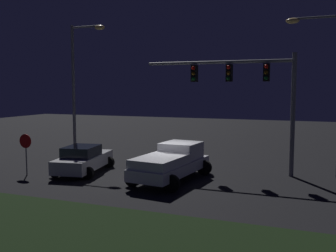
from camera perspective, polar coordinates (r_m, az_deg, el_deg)
name	(u,v)px	position (r m, az deg, el deg)	size (l,w,h in m)	color
ground_plane	(168,178)	(19.79, -0.04, -7.90)	(80.00, 80.00, 0.00)	black
grass_median	(65,239)	(12.41, -15.24, -16.18)	(20.25, 6.43, 0.10)	black
pickup_truck	(172,160)	(19.27, 0.67, -5.23)	(3.30, 5.60, 1.80)	silver
car_sedan	(83,159)	(21.50, -12.69, -4.94)	(2.93, 4.63, 1.51)	#B7B7BC
traffic_signal_gantry	(246,84)	(21.02, 11.76, 6.24)	(8.32, 0.56, 6.50)	slate
street_lamp_left	(79,76)	(25.57, -13.24, 7.30)	(2.52, 0.44, 8.75)	slate
street_lamp_right	(329,75)	(21.33, 23.17, 7.04)	(2.93, 0.44, 8.45)	slate
stop_sign	(26,146)	(21.61, -20.69, -2.90)	(0.76, 0.08, 2.23)	slate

